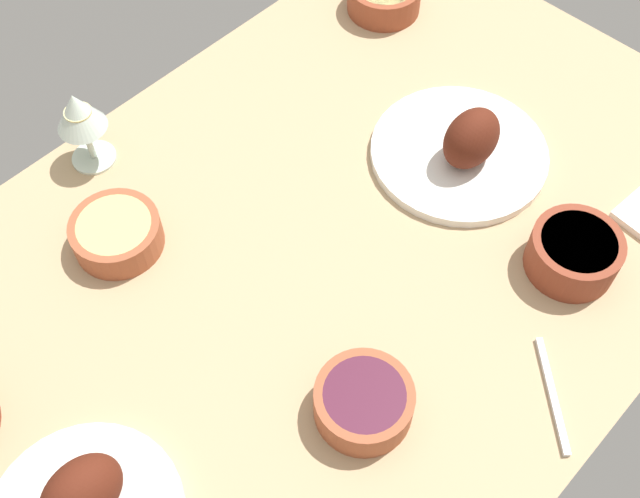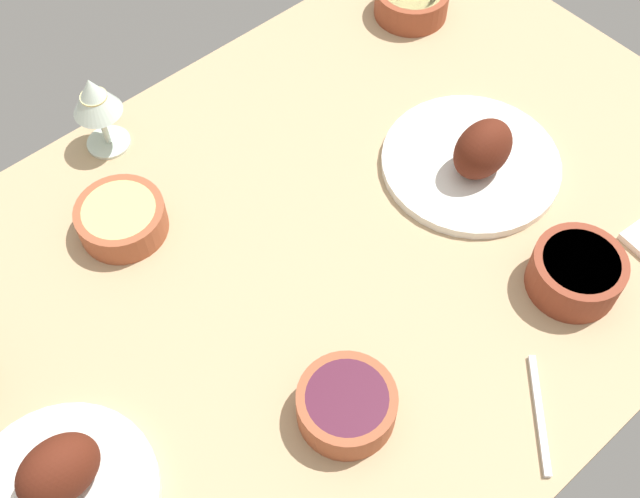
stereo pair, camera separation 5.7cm
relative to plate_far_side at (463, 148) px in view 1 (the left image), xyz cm
name	(u,v)px [view 1 (the left image)]	position (x,y,z in cm)	size (l,w,h in cm)	color
dining_table	(320,264)	(-28.84, 3.40, -4.77)	(140.00, 90.00, 4.00)	tan
plate_far_side	(463,148)	(0.00, 0.00, 0.00)	(28.09, 28.09, 11.03)	white
bowl_sauce	(574,252)	(-5.07, -23.61, 0.64)	(12.98, 12.98, 6.29)	brown
bowl_onions	(364,402)	(-42.17, -17.01, 0.11)	(12.78, 12.78, 5.27)	#A35133
bowl_pasta	(116,233)	(-47.55, 26.35, -0.12)	(13.17, 13.17, 4.83)	#A35133
wine_glass	(79,115)	(-40.18, 42.25, 7.16)	(7.60, 7.60, 14.00)	silver
fork_loose	(552,395)	(-23.61, -33.50, -2.37)	(16.30, 0.90, 0.80)	silver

